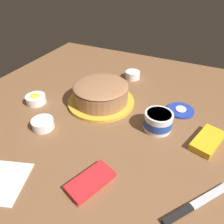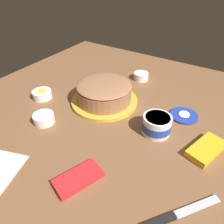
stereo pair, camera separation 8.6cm
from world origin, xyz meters
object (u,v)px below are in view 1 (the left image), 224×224
sprinkle_bowl_green (133,75)px  frosted_cake (101,94)px  sprinkle_bowl_yellow (36,99)px  frosting_tub_lid (181,110)px  candy_box_lower (91,181)px  frosting_tub (158,121)px  paper_napkin (0,181)px  sprinkle_bowl_orange (43,124)px  spreading_knife (192,207)px  candy_box_upper (208,141)px

sprinkle_bowl_green → frosted_cake: bearing=-8.3°
frosted_cake → sprinkle_bowl_yellow: bearing=-64.5°
frosting_tub_lid → candy_box_lower: size_ratio=0.80×
sprinkle_bowl_green → frosting_tub: bearing=34.1°
paper_napkin → sprinkle_bowl_yellow: bearing=-152.9°
candy_box_lower → paper_napkin: size_ratio=0.97×
sprinkle_bowl_orange → paper_napkin: (0.26, 0.05, -0.02)m
frosting_tub → paper_napkin: frosting_tub is taller
frosted_cake → sprinkle_bowl_green: bearing=171.7°
paper_napkin → sprinkle_bowl_green: bearing=171.6°
frosted_cake → sprinkle_bowl_green: frosted_cake is taller
frosting_tub → paper_napkin: bearing=-39.0°
frosted_cake → candy_box_lower: frosted_cake is taller
spreading_knife → sprinkle_bowl_yellow: bearing=-106.6°
candy_box_lower → sprinkle_bowl_yellow: bearing=-99.9°
frosted_cake → paper_napkin: size_ratio=2.03×
frosting_tub_lid → candy_box_upper: (0.16, 0.13, 0.01)m
sprinkle_bowl_orange → candy_box_lower: sprinkle_bowl_orange is taller
frosted_cake → spreading_knife: (0.35, 0.46, -0.04)m
spreading_knife → paper_napkin: bearing=-73.0°
frosted_cake → spreading_knife: frosted_cake is taller
frosted_cake → frosting_tub_lid: 0.36m
frosting_tub_lid → sprinkle_bowl_green: bearing=-123.7°
candy_box_upper → spreading_knife: bearing=14.7°
sprinkle_bowl_yellow → candy_box_upper: size_ratio=0.59×
paper_napkin → frosting_tub_lid: bearing=144.9°
sprinkle_bowl_green → paper_napkin: size_ratio=0.53×
sprinkle_bowl_green → candy_box_lower: 0.70m
frosting_tub → paper_napkin: (0.44, -0.36, -0.03)m
frosting_tub_lid → candy_box_upper: candy_box_upper is taller
sprinkle_bowl_yellow → sprinkle_bowl_orange: bearing=49.5°
spreading_knife → sprinkle_bowl_yellow: 0.76m
sprinkle_bowl_green → paper_napkin: (0.80, -0.12, -0.02)m
candy_box_upper → sprinkle_bowl_orange: bearing=-55.4°
candy_box_lower → candy_box_upper: 0.44m
sprinkle_bowl_yellow → candy_box_lower: sprinkle_bowl_yellow is taller
sprinkle_bowl_green → sprinkle_bowl_orange: (0.55, -0.17, -0.00)m
frosting_tub_lid → sprinkle_bowl_yellow: (0.22, -0.62, 0.02)m
spreading_knife → paper_napkin: spreading_knife is taller
sprinkle_bowl_orange → candy_box_lower: bearing=64.5°
frosting_tub → frosting_tub_lid: bearing=158.3°
frosting_tub → candy_box_upper: frosting_tub is taller
sprinkle_bowl_green → candy_box_upper: sprinkle_bowl_green is taller
sprinkle_bowl_orange → spreading_knife: bearing=81.0°
sprinkle_bowl_orange → candy_box_upper: size_ratio=0.56×
frosting_tub → paper_napkin: 0.57m
sprinkle_bowl_orange → frosting_tub: bearing=114.9°
frosting_tub_lid → spreading_knife: bearing=14.6°
frosting_tub_lid → paper_napkin: 0.73m
sprinkle_bowl_orange → sprinkle_bowl_green: bearing=163.0°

